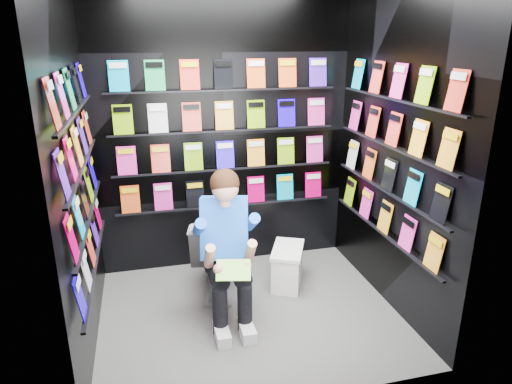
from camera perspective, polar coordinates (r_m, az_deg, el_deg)
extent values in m
plane|color=#565754|center=(3.91, -0.82, -14.98)|extent=(2.40, 2.40, 0.00)
cube|color=black|center=(4.32, -3.99, 7.09)|extent=(2.40, 0.04, 2.60)
cube|color=black|center=(2.45, 4.46, -2.21)|extent=(2.40, 0.04, 2.60)
cube|color=black|center=(3.31, -21.58, 2.15)|extent=(0.04, 2.00, 2.60)
cube|color=black|center=(3.81, 16.98, 4.73)|extent=(0.04, 2.00, 2.60)
imported|color=white|center=(4.08, -4.85, -7.55)|extent=(0.58, 0.83, 0.73)
cube|color=white|center=(4.25, 3.93, -9.43)|extent=(0.40, 0.50, 0.33)
cube|color=white|center=(4.17, 3.99, -7.24)|extent=(0.43, 0.53, 0.03)
cube|color=green|center=(3.34, -2.84, -9.71)|extent=(0.28, 0.20, 0.11)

